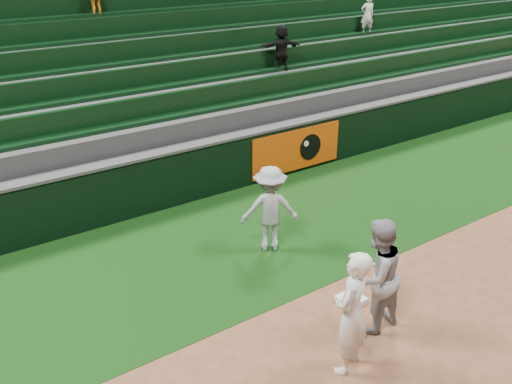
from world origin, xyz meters
The scene contains 8 objects.
ground centered at (0.00, 0.00, 0.00)m, with size 70.00×70.00×0.00m, color brown.
foul_grass centered at (0.00, 3.00, 0.00)m, with size 36.00×4.20×0.01m, color black.
first_base centered at (0.32, 0.34, 0.04)m, with size 0.38×0.38×0.09m, color white.
first_baseman centered at (-0.77, -0.71, 0.88)m, with size 0.64×0.42×1.76m, color white.
baserunner centered at (0.12, -0.28, 0.88)m, with size 0.85×0.67×1.76m, color #92949B.
base_coach centered at (0.28, 2.44, 0.81)m, with size 1.04×0.60×1.61m, color #A3A7B1.
field_wall centered at (0.03, 5.20, 0.63)m, with size 36.00×0.45×1.25m.
stadium_seating centered at (0.00, 8.97, 1.70)m, with size 36.00×5.95×4.85m.
Camera 1 is at (-5.24, -4.89, 5.27)m, focal length 40.00 mm.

